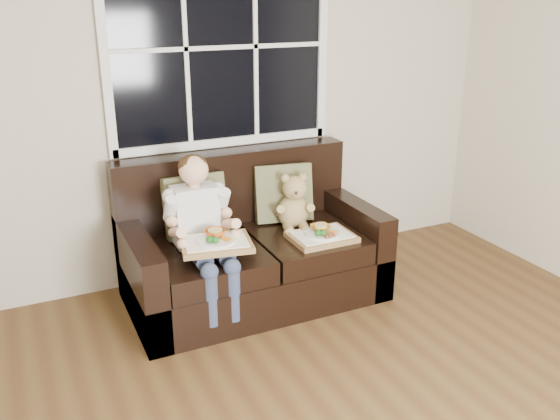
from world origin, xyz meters
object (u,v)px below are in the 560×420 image
teddy_bear (294,205)px  tray_right (322,235)px  child (201,220)px  tray_left (216,242)px  loveseat (250,253)px

teddy_bear → tray_right: size_ratio=0.96×
child → tray_left: size_ratio=1.94×
loveseat → tray_left: 0.54m
teddy_bear → tray_right: 0.32m
loveseat → tray_right: 0.52m
loveseat → teddy_bear: loveseat is taller
tray_right → tray_left: bearing=-178.5°
child → tray_left: bearing=-79.7°
child → tray_right: (0.78, -0.17, -0.18)m
loveseat → child: child is taller
teddy_bear → tray_left: teddy_bear is taller
loveseat → teddy_bear: (0.34, 0.00, 0.30)m
child → teddy_bear: size_ratio=2.31×
loveseat → child: (-0.38, -0.12, 0.35)m
loveseat → teddy_bear: bearing=0.3°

